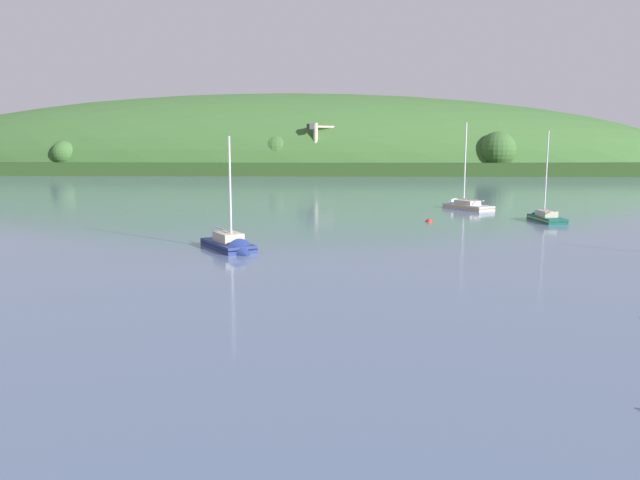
% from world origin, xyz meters
% --- Properties ---
extents(far_shoreline_hill, '(463.18, 131.72, 66.73)m').
position_xyz_m(far_shoreline_hill, '(-15.38, 256.32, 0.17)').
color(far_shoreline_hill, '#27431B').
rests_on(far_shoreline_hill, ground).
extents(dockside_crane, '(13.08, 7.64, 18.91)m').
position_xyz_m(dockside_crane, '(0.95, 216.18, 9.16)').
color(dockside_crane, '#4C4C51').
rests_on(dockside_crane, ground).
extents(sailboat_midwater_white, '(6.54, 9.13, 13.81)m').
position_xyz_m(sailboat_midwater_white, '(20.75, 80.02, 0.14)').
color(sailboat_midwater_white, '#ADB2BC').
rests_on(sailboat_midwater_white, ground).
extents(sailboat_far_left, '(2.35, 7.56, 11.68)m').
position_xyz_m(sailboat_far_left, '(26.42, 64.33, 0.22)').
color(sailboat_far_left, '#0F564C').
rests_on(sailboat_far_left, ground).
extents(sailboat_outer_reach, '(5.82, 7.73, 10.67)m').
position_xyz_m(sailboat_outer_reach, '(-8.21, 43.35, 0.16)').
color(sailboat_outer_reach, navy).
rests_on(sailboat_outer_reach, ground).
extents(mooring_buoy_midchannel, '(0.75, 0.75, 0.83)m').
position_xyz_m(mooring_buoy_midchannel, '(12.45, 63.64, 0.00)').
color(mooring_buoy_midchannel, red).
rests_on(mooring_buoy_midchannel, ground).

